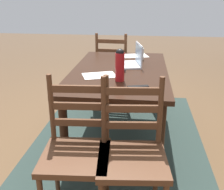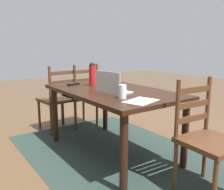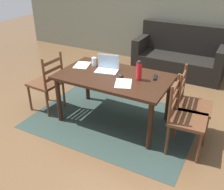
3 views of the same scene
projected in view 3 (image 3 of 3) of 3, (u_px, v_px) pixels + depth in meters
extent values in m
plane|color=brown|center=(114.00, 120.00, 4.00)|extent=(14.00, 14.00, 0.00)
cube|color=#283833|center=(114.00, 119.00, 4.00)|extent=(2.39, 1.73, 0.01)
cube|color=#6B6D5B|center=(174.00, 3.00, 5.51)|extent=(8.00, 0.12, 2.70)
cube|color=black|center=(114.00, 77.00, 3.66)|extent=(1.58, 0.93, 0.04)
cylinder|color=black|center=(59.00, 100.00, 3.83)|extent=(0.07, 0.07, 0.70)
cylinder|color=black|center=(150.00, 126.00, 3.24)|extent=(0.07, 0.07, 0.70)
cylinder|color=black|center=(87.00, 81.00, 4.43)|extent=(0.07, 0.07, 0.70)
cylinder|color=black|center=(168.00, 100.00, 3.84)|extent=(0.07, 0.07, 0.70)
cube|color=#56331E|center=(188.00, 120.00, 3.18)|extent=(0.47, 0.47, 0.04)
cylinder|color=#56331E|center=(203.00, 131.00, 3.37)|extent=(0.04, 0.04, 0.43)
cylinder|color=#56331E|center=(199.00, 149.00, 3.07)|extent=(0.04, 0.04, 0.43)
cylinder|color=#56331E|center=(174.00, 124.00, 3.51)|extent=(0.04, 0.04, 0.43)
cylinder|color=#56331E|center=(167.00, 140.00, 3.20)|extent=(0.04, 0.04, 0.43)
cylinder|color=#56331E|center=(177.00, 92.00, 3.28)|extent=(0.04, 0.04, 0.50)
cylinder|color=#56331E|center=(170.00, 106.00, 2.98)|extent=(0.04, 0.04, 0.50)
cube|color=#56331E|center=(173.00, 106.00, 3.18)|extent=(0.05, 0.36, 0.05)
cube|color=#56331E|center=(174.00, 97.00, 3.12)|extent=(0.05, 0.36, 0.05)
cube|color=#56331E|center=(175.00, 88.00, 3.06)|extent=(0.05, 0.36, 0.05)
cube|color=#56331E|center=(45.00, 83.00, 4.10)|extent=(0.47, 0.47, 0.04)
cylinder|color=#56331E|center=(30.00, 98.00, 4.16)|extent=(0.04, 0.04, 0.43)
cylinder|color=#56331E|center=(47.00, 89.00, 4.45)|extent=(0.04, 0.04, 0.43)
cylinder|color=#56331E|center=(47.00, 104.00, 3.98)|extent=(0.04, 0.04, 0.43)
cylinder|color=#56331E|center=(64.00, 94.00, 4.27)|extent=(0.04, 0.04, 0.43)
cylinder|color=#56331E|center=(44.00, 75.00, 3.75)|extent=(0.04, 0.04, 0.50)
cylinder|color=#56331E|center=(62.00, 67.00, 4.04)|extent=(0.04, 0.04, 0.50)
cube|color=#56331E|center=(54.00, 77.00, 3.94)|extent=(0.05, 0.36, 0.05)
cube|color=#56331E|center=(53.00, 69.00, 3.88)|extent=(0.05, 0.36, 0.05)
cube|color=#56331E|center=(52.00, 61.00, 3.82)|extent=(0.05, 0.36, 0.05)
cube|color=#56331E|center=(195.00, 106.00, 3.47)|extent=(0.48, 0.48, 0.04)
cylinder|color=#56331E|center=(208.00, 117.00, 3.67)|extent=(0.04, 0.04, 0.43)
cylinder|color=#56331E|center=(205.00, 132.00, 3.36)|extent=(0.04, 0.04, 0.43)
cylinder|color=#56331E|center=(180.00, 112.00, 3.80)|extent=(0.04, 0.04, 0.43)
cylinder|color=#56331E|center=(176.00, 125.00, 3.49)|extent=(0.04, 0.04, 0.43)
cylinder|color=#56331E|center=(184.00, 81.00, 3.57)|extent=(0.04, 0.04, 0.50)
cylinder|color=#56331E|center=(179.00, 93.00, 3.26)|extent=(0.04, 0.04, 0.50)
cube|color=#56331E|center=(181.00, 94.00, 3.46)|extent=(0.06, 0.36, 0.05)
cube|color=#56331E|center=(182.00, 85.00, 3.40)|extent=(0.06, 0.36, 0.05)
cube|color=#56331E|center=(183.00, 76.00, 3.35)|extent=(0.06, 0.36, 0.05)
cube|color=black|center=(178.00, 65.00, 5.48)|extent=(1.80, 0.80, 0.40)
cube|color=black|center=(184.00, 38.00, 5.48)|extent=(1.80, 0.20, 0.60)
cube|color=black|center=(222.00, 55.00, 4.97)|extent=(0.16, 0.80, 0.30)
cube|color=black|center=(142.00, 43.00, 5.65)|extent=(0.16, 0.80, 0.30)
cube|color=silver|center=(107.00, 71.00, 3.77)|extent=(0.36, 0.28, 0.02)
cube|color=silver|center=(109.00, 61.00, 3.81)|extent=(0.31, 0.08, 0.21)
cube|color=#A5CCEA|center=(108.00, 61.00, 3.80)|extent=(0.29, 0.07, 0.19)
cylinder|color=red|center=(139.00, 71.00, 3.47)|extent=(0.08, 0.08, 0.24)
sphere|color=black|center=(139.00, 63.00, 3.41)|extent=(0.07, 0.07, 0.07)
cylinder|color=silver|center=(94.00, 62.00, 3.95)|extent=(0.07, 0.07, 0.13)
ellipsoid|color=black|center=(121.00, 75.00, 3.62)|extent=(0.10, 0.12, 0.03)
cube|color=black|center=(155.00, 77.00, 3.57)|extent=(0.09, 0.18, 0.02)
cube|color=white|center=(82.00, 65.00, 4.00)|extent=(0.29, 0.34, 0.00)
cube|color=white|center=(123.00, 83.00, 3.42)|extent=(0.30, 0.35, 0.00)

